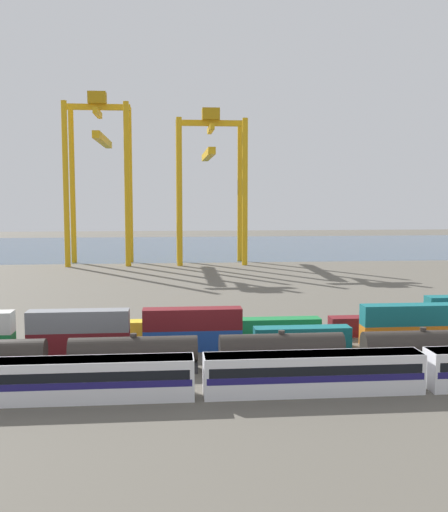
% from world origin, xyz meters
% --- Properties ---
extents(ground_plane, '(420.00, 420.00, 0.00)m').
position_xyz_m(ground_plane, '(0.00, 40.00, 0.00)').
color(ground_plane, '#5B564C').
extents(harbour_water, '(400.00, 110.00, 0.01)m').
position_xyz_m(harbour_water, '(0.00, 145.30, 0.00)').
color(harbour_water, '#384C60').
rests_on(harbour_water, ground_plane).
extents(passenger_train, '(65.02, 3.14, 3.90)m').
position_xyz_m(passenger_train, '(4.22, -23.36, 2.14)').
color(passenger_train, silver).
rests_on(passenger_train, ground_plane).
extents(freight_tank_row, '(61.84, 2.76, 4.22)m').
position_xyz_m(freight_tank_row, '(-5.28, -14.79, 1.97)').
color(freight_tank_row, '#232326').
rests_on(freight_tank_row, ground_plane).
extents(shipping_container_2, '(12.10, 2.44, 2.60)m').
position_xyz_m(shipping_container_2, '(-20.38, -6.09, 1.30)').
color(shipping_container_2, maroon).
rests_on(shipping_container_2, ground_plane).
extents(shipping_container_3, '(12.10, 2.44, 2.60)m').
position_xyz_m(shipping_container_3, '(-20.38, -6.09, 3.90)').
color(shipping_container_3, slate).
rests_on(shipping_container_3, shipping_container_2).
extents(shipping_container_4, '(12.10, 2.44, 2.60)m').
position_xyz_m(shipping_container_4, '(-6.67, -6.09, 1.30)').
color(shipping_container_4, '#1C4299').
rests_on(shipping_container_4, ground_plane).
extents(shipping_container_5, '(12.10, 2.44, 2.60)m').
position_xyz_m(shipping_container_5, '(-6.67, -6.09, 3.90)').
color(shipping_container_5, maroon).
rests_on(shipping_container_5, shipping_container_4).
extents(shipping_container_6, '(12.10, 2.44, 2.60)m').
position_xyz_m(shipping_container_6, '(7.04, -6.09, 1.30)').
color(shipping_container_6, '#146066').
rests_on(shipping_container_6, ground_plane).
extents(shipping_container_7, '(12.10, 2.44, 2.60)m').
position_xyz_m(shipping_container_7, '(20.75, -6.09, 1.30)').
color(shipping_container_7, orange).
rests_on(shipping_container_7, ground_plane).
extents(shipping_container_8, '(12.10, 2.44, 2.60)m').
position_xyz_m(shipping_container_8, '(20.75, -6.09, 3.90)').
color(shipping_container_8, '#146066').
rests_on(shipping_container_8, shipping_container_7).
extents(shipping_container_14, '(6.04, 2.44, 2.60)m').
position_xyz_m(shipping_container_14, '(-22.43, -0.57, 1.30)').
color(shipping_container_14, '#197538').
rests_on(shipping_container_14, ground_plane).
extents(shipping_container_15, '(12.10, 2.44, 2.60)m').
position_xyz_m(shipping_container_15, '(-8.90, -0.57, 1.30)').
color(shipping_container_15, gold).
rests_on(shipping_container_15, ground_plane).
extents(shipping_container_16, '(12.10, 2.44, 2.60)m').
position_xyz_m(shipping_container_16, '(4.62, -0.57, 1.30)').
color(shipping_container_16, '#197538').
rests_on(shipping_container_16, ground_plane).
extents(shipping_container_17, '(12.10, 2.44, 2.60)m').
position_xyz_m(shipping_container_17, '(18.15, -0.57, 1.30)').
color(shipping_container_17, maroon).
rests_on(shipping_container_17, ground_plane).
extents(gantry_crane_west, '(17.69, 35.82, 47.00)m').
position_xyz_m(gantry_crane_west, '(-28.53, 91.97, 28.77)').
color(gantry_crane_west, gold).
rests_on(gantry_crane_west, ground_plane).
extents(gantry_crane_central, '(19.39, 34.58, 43.04)m').
position_xyz_m(gantry_crane_central, '(2.34, 91.86, 26.37)').
color(gantry_crane_central, gold).
rests_on(gantry_crane_central, ground_plane).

